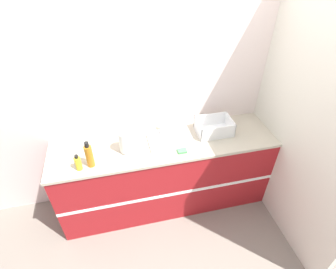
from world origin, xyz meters
The scene contains 10 objects.
ground_plane centered at (0.00, 0.00, 0.00)m, with size 12.00×12.00×0.00m, color slate.
wall_back centered at (0.00, 0.63, 1.30)m, with size 4.72×0.06×2.60m.
wall_right centered at (1.19, 0.30, 1.30)m, with size 0.06×2.60×2.60m.
counter_cabinet centered at (0.00, 0.30, 0.46)m, with size 2.34×0.62×0.92m.
sink centered at (0.06, 0.33, 0.94)m, with size 0.46×0.34×0.24m.
paper_towel_roll centered at (-0.40, 0.25, 1.04)m, with size 0.13×0.13×0.23m.
dish_rack centered at (0.55, 0.35, 0.98)m, with size 0.37×0.26×0.16m.
bottle_amber centered at (-0.74, 0.13, 1.04)m, with size 0.07×0.07×0.27m.
bottle_yellow centered at (-0.85, 0.10, 0.99)m, with size 0.06×0.06×0.17m.
sponge centered at (0.13, 0.11, 0.93)m, with size 0.09×0.06×0.02m.
Camera 1 is at (-0.44, -1.73, 2.64)m, focal length 28.00 mm.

